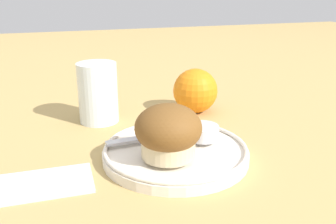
{
  "coord_description": "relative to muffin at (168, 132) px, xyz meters",
  "views": [
    {
      "loc": [
        -0.14,
        -0.46,
        0.25
      ],
      "look_at": [
        0.01,
        0.05,
        0.06
      ],
      "focal_mm": 40.0,
      "sensor_mm": 36.0,
      "label": 1
    }
  ],
  "objects": [
    {
      "name": "folded_napkin",
      "position": [
        -0.17,
        0.0,
        -0.05
      ],
      "size": [
        0.14,
        0.08,
        0.01
      ],
      "color": "#B2BCCC",
      "rests_on": "ground_plane"
    },
    {
      "name": "plate",
      "position": [
        0.02,
        0.03,
        -0.04
      ],
      "size": [
        0.21,
        0.21,
        0.02
      ],
      "color": "silver",
      "rests_on": "ground_plane"
    },
    {
      "name": "orange_fruit",
      "position": [
        0.12,
        0.21,
        -0.01
      ],
      "size": [
        0.09,
        0.09,
        0.09
      ],
      "color": "orange",
      "rests_on": "ground_plane"
    },
    {
      "name": "ground_plane",
      "position": [
        0.01,
        0.02,
        -0.05
      ],
      "size": [
        3.0,
        3.0,
        0.0
      ],
      "primitive_type": "plane",
      "color": "tan"
    },
    {
      "name": "berry_pair",
      "position": [
        -0.02,
        0.07,
        -0.03
      ],
      "size": [
        0.03,
        0.01,
        0.01
      ],
      "color": "#4C194C",
      "rests_on": "plate"
    },
    {
      "name": "juice_glass",
      "position": [
        -0.07,
        0.21,
        -0.0
      ],
      "size": [
        0.07,
        0.07,
        0.11
      ],
      "color": "silver",
      "rests_on": "ground_plane"
    },
    {
      "name": "cream_ramekin",
      "position": [
        0.07,
        0.04,
        -0.02
      ],
      "size": [
        0.05,
        0.05,
        0.02
      ],
      "color": "silver",
      "rests_on": "plate"
    },
    {
      "name": "butter_knife",
      "position": [
        0.01,
        0.07,
        -0.03
      ],
      "size": [
        0.17,
        0.03,
        0.0
      ],
      "rotation": [
        0.0,
        0.0,
        0.09
      ],
      "color": "#B7B7BC",
      "rests_on": "plate"
    },
    {
      "name": "muffin",
      "position": [
        0.0,
        0.0,
        0.0
      ],
      "size": [
        0.09,
        0.09,
        0.07
      ],
      "color": "beige",
      "rests_on": "plate"
    }
  ]
}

